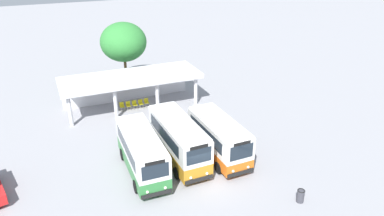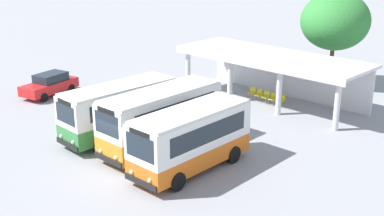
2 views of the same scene
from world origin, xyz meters
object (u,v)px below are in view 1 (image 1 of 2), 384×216
(city_bus_nearest_orange, at_px, (142,151))
(waiting_chair_fifth_seat, at_px, (146,102))
(litter_bin_apron, at_px, (300,196))
(waiting_chair_second_from_end, at_px, (128,105))
(waiting_chair_middle_seat, at_px, (135,104))
(city_bus_middle_cream, at_px, (219,137))
(waiting_chair_end_by_column, at_px, (122,106))
(waiting_chair_fourth_seat, at_px, (141,103))
(city_bus_second_in_row, at_px, (178,139))

(city_bus_nearest_orange, height_order, waiting_chair_fifth_seat, city_bus_nearest_orange)
(city_bus_nearest_orange, height_order, litter_bin_apron, city_bus_nearest_orange)
(waiting_chair_second_from_end, height_order, waiting_chair_middle_seat, same)
(city_bus_middle_cream, xyz_separation_m, waiting_chair_end_by_column, (-4.89, 11.35, -1.21))
(waiting_chair_middle_seat, bearing_deg, waiting_chair_end_by_column, 176.22)
(waiting_chair_second_from_end, bearing_deg, waiting_chair_end_by_column, 176.01)
(city_bus_nearest_orange, distance_m, waiting_chair_end_by_column, 11.14)
(waiting_chair_fourth_seat, bearing_deg, city_bus_middle_cream, -75.06)
(waiting_chair_end_by_column, distance_m, waiting_chair_middle_seat, 1.26)
(city_bus_nearest_orange, relative_size, waiting_chair_end_by_column, 8.33)
(waiting_chair_end_by_column, bearing_deg, waiting_chair_middle_seat, -3.78)
(waiting_chair_second_from_end, bearing_deg, waiting_chair_fifth_seat, 0.43)
(city_bus_second_in_row, height_order, city_bus_middle_cream, city_bus_second_in_row)
(city_bus_nearest_orange, relative_size, city_bus_second_in_row, 0.96)
(city_bus_middle_cream, distance_m, waiting_chair_fourth_seat, 11.71)
(waiting_chair_fifth_seat, height_order, litter_bin_apron, litter_bin_apron)
(city_bus_nearest_orange, distance_m, waiting_chair_middle_seat, 11.26)
(city_bus_nearest_orange, bearing_deg, waiting_chair_second_from_end, 81.03)
(city_bus_nearest_orange, bearing_deg, waiting_chair_fifth_seat, 71.76)
(city_bus_second_in_row, distance_m, waiting_chair_middle_seat, 10.56)
(city_bus_second_in_row, distance_m, waiting_chair_end_by_column, 10.79)
(city_bus_middle_cream, bearing_deg, city_bus_nearest_orange, 176.89)
(city_bus_second_in_row, distance_m, waiting_chair_fifth_seat, 10.61)
(city_bus_middle_cream, bearing_deg, litter_bin_apron, -71.36)
(waiting_chair_second_from_end, bearing_deg, city_bus_middle_cream, -69.34)
(city_bus_second_in_row, relative_size, waiting_chair_end_by_column, 8.66)
(city_bus_nearest_orange, relative_size, waiting_chair_second_from_end, 8.33)
(city_bus_nearest_orange, distance_m, city_bus_middle_cream, 6.00)
(waiting_chair_middle_seat, bearing_deg, waiting_chair_second_from_end, 176.43)
(city_bus_middle_cream, relative_size, waiting_chair_fifth_seat, 7.84)
(city_bus_middle_cream, relative_size, waiting_chair_fourth_seat, 7.84)
(waiting_chair_second_from_end, relative_size, waiting_chair_fourth_seat, 1.00)
(city_bus_nearest_orange, height_order, waiting_chair_fourth_seat, city_bus_nearest_orange)
(city_bus_second_in_row, height_order, waiting_chair_fifth_seat, city_bus_second_in_row)
(city_bus_second_in_row, height_order, waiting_chair_end_by_column, city_bus_second_in_row)
(waiting_chair_second_from_end, xyz_separation_m, waiting_chair_fifth_seat, (1.89, 0.01, 0.00))
(city_bus_middle_cream, distance_m, waiting_chair_fifth_seat, 11.63)
(city_bus_second_in_row, relative_size, waiting_chair_middle_seat, 8.66)
(city_bus_nearest_orange, height_order, city_bus_middle_cream, city_bus_middle_cream)
(city_bus_middle_cream, bearing_deg, waiting_chair_second_from_end, 110.66)
(city_bus_nearest_orange, xyz_separation_m, waiting_chair_end_by_column, (1.10, 11.02, -1.20))
(waiting_chair_middle_seat, bearing_deg, litter_bin_apron, -71.83)
(city_bus_second_in_row, height_order, waiting_chair_middle_seat, city_bus_second_in_row)
(waiting_chair_second_from_end, bearing_deg, waiting_chair_middle_seat, -3.57)
(waiting_chair_fourth_seat, bearing_deg, litter_bin_apron, -73.63)
(waiting_chair_end_by_column, height_order, litter_bin_apron, litter_bin_apron)
(city_bus_second_in_row, xyz_separation_m, city_bus_middle_cream, (3.00, -0.81, -0.09))
(city_bus_middle_cream, relative_size, waiting_chair_second_from_end, 7.84)
(waiting_chair_second_from_end, xyz_separation_m, waiting_chair_middle_seat, (0.63, -0.04, 0.00))
(waiting_chair_end_by_column, bearing_deg, city_bus_nearest_orange, -95.71)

